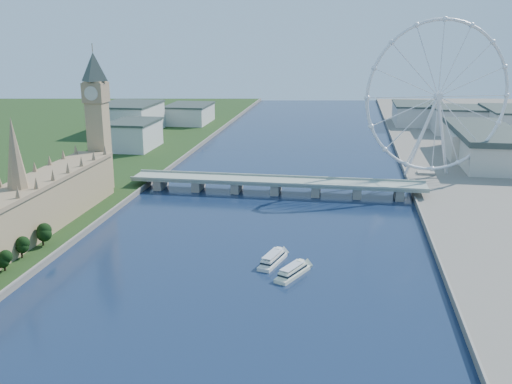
# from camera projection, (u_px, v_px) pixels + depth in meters

# --- Properties ---
(parliament_range) EXTENTS (24.00, 200.00, 70.00)m
(parliament_range) POSITION_uv_depth(u_px,v_px,m) (21.00, 213.00, 319.79)
(parliament_range) COLOR tan
(parliament_range) RESTS_ON ground
(big_ben) EXTENTS (20.02, 20.02, 110.00)m
(big_ben) POSITION_uv_depth(u_px,v_px,m) (97.00, 104.00, 409.33)
(big_ben) COLOR tan
(big_ben) RESTS_ON ground
(westminster_bridge) EXTENTS (220.00, 22.00, 9.50)m
(westminster_bridge) POSITION_uv_depth(u_px,v_px,m) (276.00, 184.00, 427.07)
(westminster_bridge) COLOR gray
(westminster_bridge) RESTS_ON ground
(london_eye) EXTENTS (113.60, 39.12, 124.30)m
(london_eye) POSITION_uv_depth(u_px,v_px,m) (438.00, 97.00, 444.58)
(london_eye) COLOR silver
(london_eye) RESTS_ON ground
(county_hall) EXTENTS (54.00, 144.00, 35.00)m
(county_hall) POSITION_uv_depth(u_px,v_px,m) (482.00, 163.00, 525.77)
(county_hall) COLOR beige
(county_hall) RESTS_ON ground
(city_skyline) EXTENTS (505.00, 280.00, 32.00)m
(city_skyline) POSITION_uv_depth(u_px,v_px,m) (337.00, 120.00, 665.41)
(city_skyline) COLOR beige
(city_skyline) RESTS_ON ground
(tour_boat_near) EXTENTS (14.45, 29.07, 6.21)m
(tour_boat_near) POSITION_uv_depth(u_px,v_px,m) (273.00, 263.00, 298.00)
(tour_boat_near) COLOR silver
(tour_boat_near) RESTS_ON ground
(tour_boat_far) EXTENTS (18.10, 27.97, 6.08)m
(tour_boat_far) POSITION_uv_depth(u_px,v_px,m) (293.00, 276.00, 282.86)
(tour_boat_far) COLOR silver
(tour_boat_far) RESTS_ON ground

